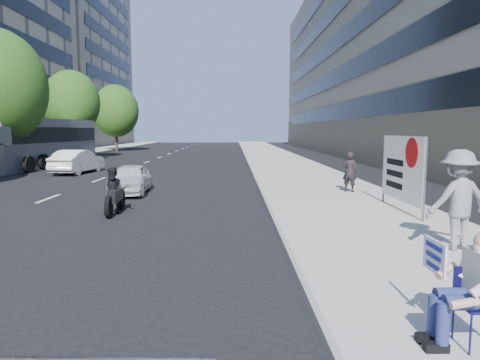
{
  "coord_description": "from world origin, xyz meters",
  "views": [
    {
      "loc": [
        0.34,
        -7.75,
        2.53
      ],
      "look_at": [
        0.49,
        1.66,
        1.42
      ],
      "focal_mm": 32.0,
      "sensor_mm": 36.0,
      "label": 1
    }
  ],
  "objects_px": {
    "pedestrian_woman": "(350,172)",
    "white_sedan_near": "(130,179)",
    "seated_protester": "(469,282)",
    "motorcycle": "(114,193)",
    "white_sedan_mid": "(78,161)",
    "bus": "(41,143)",
    "protest_banner": "(402,168)",
    "jogger": "(458,200)"
  },
  "relations": [
    {
      "from": "pedestrian_woman",
      "to": "white_sedan_near",
      "type": "xyz_separation_m",
      "value": [
        -8.59,
        0.68,
        -0.33
      ]
    },
    {
      "from": "seated_protester",
      "to": "motorcycle",
      "type": "height_order",
      "value": "seated_protester"
    },
    {
      "from": "white_sedan_near",
      "to": "motorcycle",
      "type": "bearing_deg",
      "value": -86.81
    },
    {
      "from": "white_sedan_mid",
      "to": "bus",
      "type": "bearing_deg",
      "value": -41.2
    },
    {
      "from": "pedestrian_woman",
      "to": "bus",
      "type": "xyz_separation_m",
      "value": [
        -17.82,
        13.57,
        0.71
      ]
    },
    {
      "from": "motorcycle",
      "to": "bus",
      "type": "bearing_deg",
      "value": 115.98
    },
    {
      "from": "white_sedan_near",
      "to": "pedestrian_woman",
      "type": "bearing_deg",
      "value": -8.56
    },
    {
      "from": "white_sedan_near",
      "to": "seated_protester",
      "type": "bearing_deg",
      "value": -65.94
    },
    {
      "from": "white_sedan_mid",
      "to": "seated_protester",
      "type": "bearing_deg",
      "value": 126.79
    },
    {
      "from": "protest_banner",
      "to": "white_sedan_near",
      "type": "height_order",
      "value": "protest_banner"
    },
    {
      "from": "white_sedan_near",
      "to": "white_sedan_mid",
      "type": "distance_m",
      "value": 9.57
    },
    {
      "from": "white_sedan_near",
      "to": "motorcycle",
      "type": "relative_size",
      "value": 1.7
    },
    {
      "from": "protest_banner",
      "to": "bus",
      "type": "relative_size",
      "value": 0.25
    },
    {
      "from": "pedestrian_woman",
      "to": "white_sedan_mid",
      "type": "relative_size",
      "value": 0.37
    },
    {
      "from": "seated_protester",
      "to": "white_sedan_mid",
      "type": "height_order",
      "value": "seated_protester"
    },
    {
      "from": "jogger",
      "to": "protest_banner",
      "type": "xyz_separation_m",
      "value": [
        0.5,
        4.13,
        0.25
      ]
    },
    {
      "from": "jogger",
      "to": "white_sedan_mid",
      "type": "relative_size",
      "value": 0.47
    },
    {
      "from": "jogger",
      "to": "white_sedan_mid",
      "type": "xyz_separation_m",
      "value": [
        -13.6,
        16.82,
        -0.45
      ]
    },
    {
      "from": "seated_protester",
      "to": "pedestrian_woman",
      "type": "distance_m",
      "value": 12.0
    },
    {
      "from": "jogger",
      "to": "protest_banner",
      "type": "relative_size",
      "value": 0.65
    },
    {
      "from": "seated_protester",
      "to": "pedestrian_woman",
      "type": "relative_size",
      "value": 0.84
    },
    {
      "from": "seated_protester",
      "to": "protest_banner",
      "type": "distance_m",
      "value": 8.35
    },
    {
      "from": "protest_banner",
      "to": "white_sedan_mid",
      "type": "distance_m",
      "value": 18.98
    },
    {
      "from": "pedestrian_woman",
      "to": "bus",
      "type": "relative_size",
      "value": 0.13
    },
    {
      "from": "white_sedan_mid",
      "to": "jogger",
      "type": "bearing_deg",
      "value": 136.21
    },
    {
      "from": "pedestrian_woman",
      "to": "protest_banner",
      "type": "height_order",
      "value": "protest_banner"
    },
    {
      "from": "motorcycle",
      "to": "seated_protester",
      "type": "bearing_deg",
      "value": -57.26
    },
    {
      "from": "bus",
      "to": "white_sedan_near",
      "type": "bearing_deg",
      "value": -48.42
    },
    {
      "from": "pedestrian_woman",
      "to": "bus",
      "type": "distance_m",
      "value": 22.41
    },
    {
      "from": "white_sedan_near",
      "to": "white_sedan_mid",
      "type": "relative_size",
      "value": 0.83
    },
    {
      "from": "jogger",
      "to": "white_sedan_mid",
      "type": "bearing_deg",
      "value": -60.87
    },
    {
      "from": "pedestrian_woman",
      "to": "white_sedan_mid",
      "type": "xyz_separation_m",
      "value": [
        -13.62,
        8.83,
        -0.23
      ]
    },
    {
      "from": "seated_protester",
      "to": "white_sedan_mid",
      "type": "relative_size",
      "value": 0.31
    },
    {
      "from": "jogger",
      "to": "pedestrian_woman",
      "type": "xyz_separation_m",
      "value": [
        0.02,
        8.0,
        -0.22
      ]
    },
    {
      "from": "seated_protester",
      "to": "motorcycle",
      "type": "xyz_separation_m",
      "value": [
        -6.15,
        8.32,
        -0.24
      ]
    },
    {
      "from": "protest_banner",
      "to": "motorcycle",
      "type": "bearing_deg",
      "value": 177.73
    },
    {
      "from": "motorcycle",
      "to": "protest_banner",
      "type": "bearing_deg",
      "value": -6.02
    },
    {
      "from": "seated_protester",
      "to": "white_sedan_near",
      "type": "distance_m",
      "value": 14.2
    },
    {
      "from": "bus",
      "to": "seated_protester",
      "type": "bearing_deg",
      "value": -51.97
    },
    {
      "from": "protest_banner",
      "to": "seated_protester",
      "type": "bearing_deg",
      "value": -106.67
    },
    {
      "from": "white_sedan_mid",
      "to": "protest_banner",
      "type": "bearing_deg",
      "value": 145.27
    },
    {
      "from": "white_sedan_near",
      "to": "white_sedan_mid",
      "type": "xyz_separation_m",
      "value": [
        -5.02,
        8.15,
        0.1
      ]
    }
  ]
}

